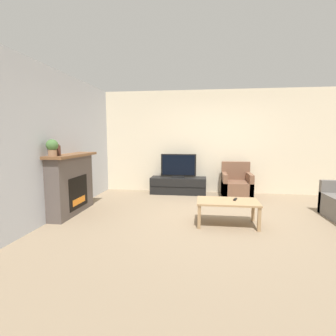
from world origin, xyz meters
name	(u,v)px	position (x,y,z in m)	size (l,w,h in m)	color
ground_plane	(220,218)	(0.00, 0.00, 0.00)	(24.00, 24.00, 0.00)	#89755B
wall_back	(216,142)	(0.00, 2.29, 1.35)	(12.00, 0.06, 2.70)	beige
wall_left	(63,144)	(-3.02, 0.00, 1.35)	(0.06, 12.00, 2.70)	silver
fireplace	(71,183)	(-2.84, -0.08, 0.59)	(0.40, 1.43, 1.16)	#564C47
mantel_vase_left	(58,150)	(-2.83, -0.51, 1.26)	(0.08, 0.08, 0.20)	#512D23
potted_plant	(52,147)	(-2.83, -0.68, 1.32)	(0.20, 0.20, 0.29)	#936B4C
tv_stand	(178,185)	(-0.96, 1.98, 0.21)	(1.44, 0.50, 0.43)	black
tv	(178,167)	(-0.96, 1.97, 0.71)	(0.91, 0.18, 0.61)	black
armchair	(236,186)	(0.50, 1.76, 0.28)	(0.70, 0.76, 0.86)	brown
coffee_table	(228,204)	(0.10, -0.35, 0.37)	(1.02, 0.60, 0.42)	#A37F56
remote	(235,199)	(0.23, -0.27, 0.43)	(0.09, 0.15, 0.02)	black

